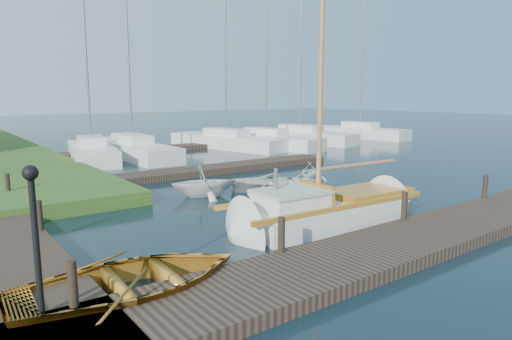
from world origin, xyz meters
TOP-DOWN VIEW (x-y plane):
  - ground at (0.00, 0.00)m, footprint 160.00×160.00m
  - near_dock at (0.00, -6.00)m, footprint 18.00×2.20m
  - far_dock at (2.00, 6.50)m, footprint 14.00×1.60m
  - pontoon at (10.00, 16.00)m, footprint 30.00×1.60m
  - mooring_post_0 at (-7.50, -5.00)m, footprint 0.16×0.16m
  - mooring_post_1 at (-3.00, -5.00)m, footprint 0.16×0.16m
  - mooring_post_2 at (1.50, -5.00)m, footprint 0.16×0.16m
  - mooring_post_3 at (6.00, -5.00)m, footprint 0.16×0.16m
  - mooring_post_4 at (-7.00, 0.00)m, footprint 0.16×0.16m
  - mooring_post_5 at (-7.00, 5.00)m, footprint 0.16×0.16m
  - lamp_post at (-8.00, -5.00)m, footprint 0.24×0.24m
  - sailboat at (0.16, -3.31)m, footprint 7.24×2.34m
  - dinghy at (-6.36, -4.70)m, footprint 4.49×3.30m
  - tender_b at (-0.85, 2.14)m, footprint 2.95×2.75m
  - tender_c at (2.08, 1.40)m, footprint 4.49×4.15m
  - tender_d at (4.57, 2.08)m, footprint 2.36×2.27m
  - marina_boat_0 at (-1.38, 14.04)m, footprint 3.71×7.99m
  - marina_boat_1 at (1.08, 14.09)m, footprint 2.27×9.52m
  - marina_boat_3 at (8.26, 14.68)m, footprint 4.19×9.98m
  - marina_boat_4 at (10.79, 13.32)m, footprint 3.76×9.34m
  - marina_boat_5 at (15.19, 14.58)m, footprint 3.92×9.94m
  - marina_boat_7 at (22.04, 14.30)m, footprint 3.29×9.00m

SIDE VIEW (x-z plane):
  - ground at x=0.00m, z-range 0.00..0.00m
  - near_dock at x=0.00m, z-range 0.00..0.30m
  - far_dock at x=2.00m, z-range 0.00..0.30m
  - pontoon at x=10.00m, z-range 0.00..0.30m
  - sailboat at x=0.16m, z-range -4.57..5.26m
  - tender_c at x=2.08m, z-range 0.00..0.76m
  - dinghy at x=-6.36m, z-range 0.00..0.90m
  - tender_d at x=4.57m, z-range 0.00..0.95m
  - marina_boat_1 at x=1.08m, z-range -4.94..6.07m
  - marina_boat_3 at x=8.26m, z-range -5.11..6.24m
  - marina_boat_4 at x=10.79m, z-range -5.22..6.36m
  - marina_boat_0 at x=-1.38m, z-range -4.81..5.95m
  - marina_boat_5 at x=15.19m, z-range -5.59..6.73m
  - marina_boat_7 at x=22.04m, z-range -5.61..6.77m
  - tender_b at x=-0.85m, z-range 0.00..1.27m
  - mooring_post_0 at x=-7.50m, z-range 0.30..1.10m
  - mooring_post_1 at x=-3.00m, z-range 0.30..1.10m
  - mooring_post_2 at x=1.50m, z-range 0.30..1.10m
  - mooring_post_3 at x=6.00m, z-range 0.30..1.10m
  - mooring_post_4 at x=-7.00m, z-range 0.30..1.10m
  - mooring_post_5 at x=-7.00m, z-range 0.30..1.10m
  - lamp_post at x=-8.00m, z-range 0.65..3.09m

